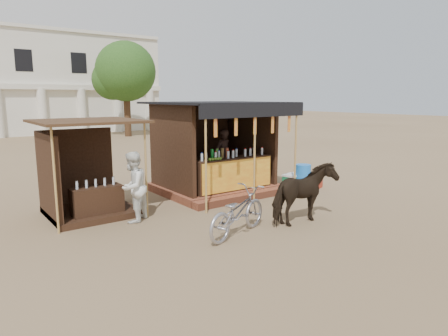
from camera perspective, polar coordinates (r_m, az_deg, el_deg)
The scene contains 10 objects.
ground at distance 9.45m, azimuth 5.82°, elevation -7.95°, with size 120.00×120.00×0.00m, color #846B4C.
main_stall at distance 12.40m, azimuth -1.01°, elevation 1.30°, with size 3.60×3.61×2.78m.
secondary_stall at distance 10.50m, azimuth -19.61°, elevation -1.88°, with size 2.40×2.40×2.38m.
cow at distance 9.44m, azimuth 11.36°, elevation -3.67°, with size 0.76×1.67×1.41m, color black.
motorbike at distance 8.53m, azimuth 1.93°, elevation -6.30°, with size 0.68×1.95×1.03m, color #9F9EA6.
bystander at distance 9.62m, azimuth -12.89°, elevation -2.67°, with size 0.81×0.63×1.67m, color white.
blue_barrel at distance 13.10m, azimuth 11.20°, elevation -1.22°, with size 0.49×0.49×0.79m, color blue.
red_crate at distance 13.42m, azimuth 12.78°, elevation -2.02°, with size 0.40×0.45×0.32m, color #9C2C1A.
cooler at distance 13.20m, azimuth 9.77°, elevation -1.82°, with size 0.72×0.56×0.46m.
tree at distance 31.18m, azimuth -14.29°, elevation 12.92°, with size 4.50×4.40×7.00m.
Camera 1 is at (-6.07, -6.64, 2.92)m, focal length 32.00 mm.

